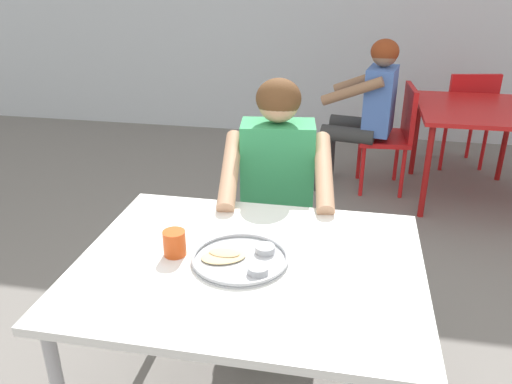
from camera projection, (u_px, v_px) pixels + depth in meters
table_foreground at (249, 278)px, 1.80m from camera, size 1.18×0.94×0.75m
thali_tray at (241, 259)px, 1.77m from camera, size 0.34×0.34×0.03m
drinking_cup at (174, 243)px, 1.79m from camera, size 0.08×0.08×0.09m
chair_foreground at (278, 219)px, 2.69m from camera, size 0.44×0.46×0.80m
diner_foreground at (277, 190)px, 2.39m from camera, size 0.54×0.59×1.23m
table_background_red at (475, 118)px, 3.80m from camera, size 0.83×0.96×0.72m
chair_red_left at (394, 130)px, 4.02m from camera, size 0.42×0.46×0.84m
chair_red_far at (465, 112)px, 4.45m from camera, size 0.51×0.47×0.85m
patron_background at (367, 103)px, 3.92m from camera, size 0.60×0.56×1.19m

